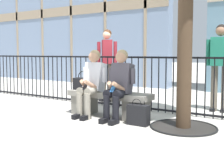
% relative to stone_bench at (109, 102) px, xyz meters
% --- Properties ---
extents(ground_plane, '(60.00, 60.00, 0.00)m').
position_rel_stone_bench_xyz_m(ground_plane, '(0.00, 0.00, -0.27)').
color(ground_plane, '#B2ADA3').
extents(stone_bench, '(1.60, 0.44, 0.45)m').
position_rel_stone_bench_xyz_m(stone_bench, '(0.00, 0.00, 0.00)').
color(stone_bench, gray).
rests_on(stone_bench, ground).
extents(seated_person_with_phone, '(0.52, 0.66, 1.21)m').
position_rel_stone_bench_xyz_m(seated_person_with_phone, '(-0.29, -0.13, 0.38)').
color(seated_person_with_phone, gray).
rests_on(seated_person_with_phone, ground).
extents(seated_person_companion, '(0.52, 0.66, 1.21)m').
position_rel_stone_bench_xyz_m(seated_person_companion, '(0.29, -0.13, 0.38)').
color(seated_person_companion, black).
rests_on(seated_person_companion, ground).
extents(handbag_on_bench, '(0.38, 0.19, 0.36)m').
position_rel_stone_bench_xyz_m(handbag_on_bench, '(-0.58, -0.01, 0.30)').
color(handbag_on_bench, black).
rests_on(handbag_on_bench, stone_bench).
extents(shopping_bag, '(0.35, 0.17, 0.43)m').
position_rel_stone_bench_xyz_m(shopping_bag, '(0.73, -0.26, -0.10)').
color(shopping_bag, black).
rests_on(shopping_bag, ground).
extents(bystander_at_railing, '(0.55, 0.43, 1.71)m').
position_rel_stone_bench_xyz_m(bystander_at_railing, '(-0.96, 1.36, 0.73)').
color(bystander_at_railing, '#6B6051').
rests_on(bystander_at_railing, ground).
extents(bystander_further_back, '(0.55, 0.30, 1.71)m').
position_rel_stone_bench_xyz_m(bystander_further_back, '(1.57, 1.57, 0.73)').
color(bystander_further_back, '#6B6051').
rests_on(bystander_further_back, ground).
extents(plaza_railing, '(8.94, 0.04, 1.09)m').
position_rel_stone_bench_xyz_m(plaza_railing, '(0.00, 0.85, 0.28)').
color(plaza_railing, black).
rests_on(plaza_railing, ground).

